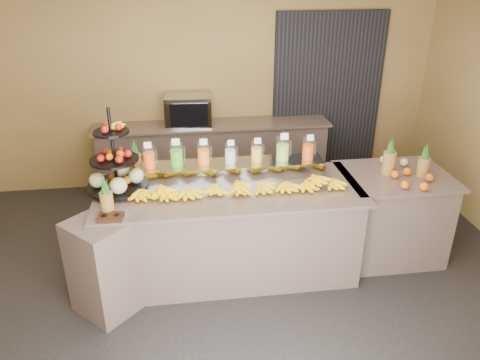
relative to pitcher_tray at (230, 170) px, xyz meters
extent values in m
plane|color=black|center=(-0.04, -0.58, -1.01)|extent=(6.00, 6.00, 0.00)
cube|color=olive|center=(-0.04, 1.93, 0.39)|extent=(6.00, 0.02, 2.80)
cube|color=black|center=(1.56, 1.88, 0.19)|extent=(1.50, 0.06, 2.20)
cube|color=gray|center=(-0.04, -0.28, -0.56)|extent=(2.40, 0.90, 0.90)
cube|color=gray|center=(-0.04, -0.28, -0.09)|extent=(2.50, 1.00, 0.03)
cube|color=gray|center=(-1.19, -0.68, -0.56)|extent=(0.71, 0.71, 0.90)
cube|color=gray|center=(1.66, -0.18, -0.56)|extent=(1.00, 0.80, 0.90)
cube|color=gray|center=(1.66, -0.18, -0.09)|extent=(1.08, 0.88, 0.03)
cube|color=gray|center=(-0.04, 1.67, -0.56)|extent=(3.00, 0.50, 0.90)
cube|color=gray|center=(-0.04, 1.67, -0.09)|extent=(3.10, 0.55, 0.03)
cube|color=gray|center=(0.00, 0.00, 0.00)|extent=(1.85, 0.30, 0.15)
cylinder|color=silver|center=(-0.78, 0.00, 0.18)|extent=(0.12, 0.12, 0.22)
cylinder|color=#FF4C0F|center=(-0.78, 0.00, 0.15)|extent=(0.11, 0.11, 0.15)
cylinder|color=gray|center=(-0.79, 0.01, 0.23)|extent=(0.01, 0.01, 0.26)
cube|color=white|center=(-0.78, -0.05, 0.32)|extent=(0.07, 0.02, 0.06)
cylinder|color=silver|center=(-0.52, 0.00, 0.19)|extent=(0.13, 0.13, 0.23)
cylinder|color=#49AC19|center=(-0.52, 0.00, 0.15)|extent=(0.12, 0.12, 0.16)
cylinder|color=gray|center=(-0.54, 0.01, 0.25)|extent=(0.01, 0.01, 0.28)
cube|color=white|center=(-0.52, -0.06, 0.34)|extent=(0.07, 0.02, 0.06)
cylinder|color=silver|center=(-0.26, 0.00, 0.19)|extent=(0.12, 0.12, 0.22)
cylinder|color=orange|center=(-0.26, 0.00, 0.15)|extent=(0.11, 0.11, 0.15)
cylinder|color=gray|center=(-0.28, 0.01, 0.24)|extent=(0.01, 0.01, 0.26)
cube|color=white|center=(-0.26, -0.06, 0.33)|extent=(0.07, 0.02, 0.06)
cylinder|color=silver|center=(0.00, 0.00, 0.17)|extent=(0.11, 0.11, 0.20)
cylinder|color=silver|center=(0.00, 0.00, 0.14)|extent=(0.10, 0.10, 0.14)
cylinder|color=gray|center=(-0.01, 0.01, 0.22)|extent=(0.01, 0.01, 0.24)
cube|color=white|center=(0.00, -0.05, 0.30)|extent=(0.06, 0.02, 0.05)
cylinder|color=silver|center=(0.26, 0.00, 0.18)|extent=(0.11, 0.11, 0.21)
cylinder|color=gold|center=(0.26, 0.00, 0.15)|extent=(0.11, 0.11, 0.14)
cylinder|color=gray|center=(0.25, 0.01, 0.23)|extent=(0.01, 0.01, 0.24)
cube|color=white|center=(0.26, -0.05, 0.31)|extent=(0.07, 0.02, 0.06)
cylinder|color=silver|center=(0.52, 0.00, 0.19)|extent=(0.13, 0.13, 0.24)
cylinder|color=#8BCE3B|center=(0.52, 0.00, 0.16)|extent=(0.12, 0.12, 0.16)
cylinder|color=gray|center=(0.50, 0.01, 0.25)|extent=(0.01, 0.01, 0.28)
cube|color=white|center=(0.52, -0.06, 0.35)|extent=(0.08, 0.02, 0.06)
cylinder|color=silver|center=(0.78, 0.00, 0.18)|extent=(0.12, 0.12, 0.21)
cylinder|color=#E34805|center=(0.78, 0.00, 0.15)|extent=(0.11, 0.11, 0.15)
cylinder|color=gray|center=(0.77, 0.01, 0.23)|extent=(0.01, 0.01, 0.25)
cube|color=white|center=(0.78, -0.05, 0.32)|extent=(0.07, 0.02, 0.06)
ellipsoid|color=#FFEC0C|center=(-0.85, -0.35, -0.02)|extent=(0.24, 0.18, 0.10)
ellipsoid|color=#FFEC0C|center=(-0.63, -0.35, -0.02)|extent=(0.24, 0.18, 0.10)
ellipsoid|color=#FFEC0C|center=(-0.41, -0.35, -0.02)|extent=(0.24, 0.18, 0.10)
ellipsoid|color=#FFEC0C|center=(-0.19, -0.35, -0.02)|extent=(0.24, 0.18, 0.10)
ellipsoid|color=#FFEC0C|center=(0.04, -0.35, -0.02)|extent=(0.24, 0.18, 0.10)
ellipsoid|color=#FFEC0C|center=(0.26, -0.35, -0.02)|extent=(0.24, 0.18, 0.10)
ellipsoid|color=#FFEC0C|center=(0.48, -0.35, -0.02)|extent=(0.24, 0.18, 0.10)
ellipsoid|color=#FFEC0C|center=(0.70, -0.35, -0.02)|extent=(0.24, 0.18, 0.10)
ellipsoid|color=#FFEC0C|center=(0.92, -0.35, -0.02)|extent=(0.24, 0.18, 0.10)
ellipsoid|color=#FFEC0C|center=(-0.68, -0.35, 0.05)|extent=(0.20, 0.16, 0.09)
ellipsoid|color=#FFEC0C|center=(0.04, -0.35, 0.05)|extent=(0.20, 0.16, 0.09)
ellipsoid|color=#FFEC0C|center=(0.75, -0.35, 0.05)|extent=(0.20, 0.16, 0.09)
cylinder|color=black|center=(-1.08, -0.16, 0.32)|extent=(0.03, 0.03, 0.80)
cylinder|color=black|center=(-1.08, -0.16, -0.03)|extent=(0.63, 0.63, 0.02)
cylinder|color=black|center=(-1.08, -0.16, 0.24)|extent=(0.49, 0.49, 0.02)
cylinder|color=black|center=(-1.08, -0.16, 0.50)|extent=(0.35, 0.35, 0.02)
sphere|color=#B5C185|center=(-0.90, -0.16, 0.05)|extent=(0.15, 0.15, 0.15)
sphere|color=maroon|center=(-0.96, -0.16, 0.28)|extent=(0.07, 0.07, 0.07)
sphere|color=orange|center=(-1.17, -0.16, 0.02)|extent=(0.08, 0.08, 0.08)
cube|color=#311A0D|center=(-1.09, -0.70, -0.06)|extent=(0.22, 0.18, 0.03)
cylinder|color=brown|center=(-1.12, -0.59, 0.02)|extent=(0.11, 0.11, 0.19)
cone|color=#184A18|center=(-1.12, -0.59, 0.20)|extent=(0.06, 0.06, 0.16)
cylinder|color=brown|center=(-0.92, 0.16, 0.04)|extent=(0.12, 0.12, 0.22)
cone|color=#184A18|center=(-0.92, 0.16, 0.23)|extent=(0.06, 0.06, 0.16)
cylinder|color=brown|center=(1.58, -0.14, 0.04)|extent=(0.13, 0.13, 0.23)
cylinder|color=brown|center=(1.90, -0.24, 0.02)|extent=(0.12, 0.12, 0.19)
ellipsoid|color=orange|center=(1.73, -0.38, -0.03)|extent=(0.35, 0.23, 0.09)
cube|color=gray|center=(-0.35, 1.67, 0.12)|extent=(0.61, 0.45, 0.39)
camera|label=1|loc=(-0.47, -4.20, 1.89)|focal=35.00mm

